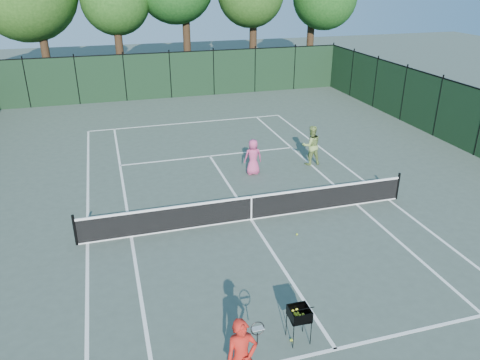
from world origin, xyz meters
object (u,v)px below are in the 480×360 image
object	(u,v)px
coach	(242,358)
loose_ball_near_cart	(291,340)
player_pink	(253,157)
loose_ball_midcourt	(297,234)
player_green	(311,145)
ball_hopper	(299,314)

from	to	relation	value
coach	loose_ball_near_cart	bearing A→B (deg)	33.33
player_pink	loose_ball_near_cart	size ratio (longest dim) A/B	22.67
player_pink	loose_ball_midcourt	xyz separation A→B (m)	(-0.18, -5.27, -0.74)
player_green	loose_ball_near_cart	size ratio (longest dim) A/B	26.23
coach	player_pink	size ratio (longest dim) A/B	1.16
coach	player_pink	distance (m)	11.35
loose_ball_near_cart	loose_ball_midcourt	world-z (taller)	same
player_green	loose_ball_midcourt	bearing A→B (deg)	62.79
coach	loose_ball_near_cart	size ratio (longest dim) A/B	26.29
loose_ball_near_cart	ball_hopper	bearing A→B (deg)	3.03
ball_hopper	loose_ball_near_cart	world-z (taller)	ball_hopper
loose_ball_near_cart	loose_ball_midcourt	xyz separation A→B (m)	(2.00, 4.43, 0.00)
ball_hopper	coach	bearing A→B (deg)	-144.46
player_green	coach	bearing A→B (deg)	60.35
player_pink	player_green	distance (m)	2.83
player_pink	coach	bearing A→B (deg)	73.75
player_pink	loose_ball_midcourt	size ratio (longest dim) A/B	22.67
player_pink	ball_hopper	distance (m)	9.90
player_pink	loose_ball_midcourt	distance (m)	5.33
player_pink	player_green	world-z (taller)	player_green
ball_hopper	loose_ball_midcourt	distance (m)	4.84
player_pink	loose_ball_near_cart	world-z (taller)	player_pink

